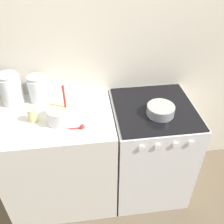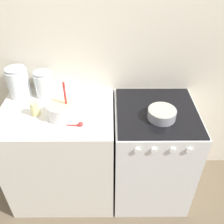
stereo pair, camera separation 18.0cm
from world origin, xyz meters
TOP-DOWN VIEW (x-y plane):
  - ground_plane at (0.00, 0.00)m, footprint 12.00×12.00m
  - wall_back at (0.00, 0.68)m, footprint 4.75×0.05m
  - countertop_cabinet at (-0.44, 0.33)m, footprint 0.88×0.65m
  - stove at (0.33, 0.33)m, footprint 0.64×0.67m
  - mixing_bowl at (-0.37, 0.26)m, footprint 0.21×0.21m
  - baking_pan at (0.35, 0.24)m, footprint 0.21×0.21m
  - storage_jar_left at (-0.76, 0.55)m, footprint 0.17×0.17m
  - storage_jar_middle at (-0.55, 0.55)m, footprint 0.15×0.15m
  - tin_can at (-0.58, 0.29)m, footprint 0.07×0.07m
  - recipe_page at (-0.41, 0.16)m, footprint 0.25×0.28m
  - measuring_spoon at (-0.24, 0.15)m, footprint 0.12×0.04m

SIDE VIEW (x-z plane):
  - ground_plane at x=0.00m, z-range 0.00..0.00m
  - stove at x=0.33m, z-range 0.00..0.94m
  - countertop_cabinet at x=-0.44m, z-range 0.00..0.94m
  - recipe_page at x=-0.41m, z-range 0.94..0.94m
  - measuring_spoon at x=-0.24m, z-range 0.93..0.97m
  - baking_pan at x=0.35m, z-range 0.94..1.01m
  - tin_can at x=-0.58m, z-range 0.94..1.04m
  - mixing_bowl at x=-0.37m, z-range 0.86..1.15m
  - storage_jar_middle at x=-0.55m, z-range 0.92..1.14m
  - storage_jar_left at x=-0.76m, z-range 0.92..1.17m
  - wall_back at x=0.00m, z-range 0.00..2.40m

